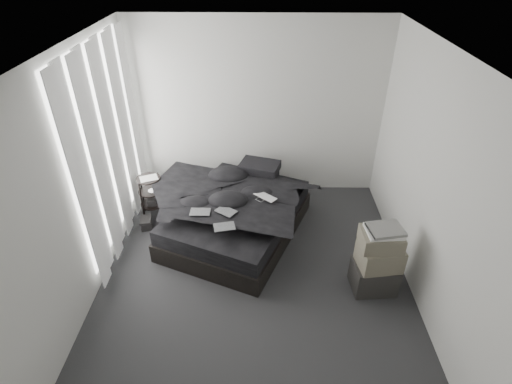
{
  "coord_description": "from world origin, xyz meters",
  "views": [
    {
      "loc": [
        0.07,
        -3.33,
        3.47
      ],
      "look_at": [
        0.0,
        0.8,
        0.75
      ],
      "focal_mm": 28.0,
      "sensor_mm": 36.0,
      "label": 1
    }
  ],
  "objects_px": {
    "laptop": "(263,194)",
    "box_lower": "(374,276)",
    "bed": "(237,225)",
    "side_stand": "(151,197)"
  },
  "relations": [
    {
      "from": "laptop",
      "to": "box_lower",
      "type": "bearing_deg",
      "value": 5.99
    },
    {
      "from": "bed",
      "to": "side_stand",
      "type": "distance_m",
      "value": 1.31
    },
    {
      "from": "bed",
      "to": "box_lower",
      "type": "bearing_deg",
      "value": -8.39
    },
    {
      "from": "box_lower",
      "to": "laptop",
      "type": "bearing_deg",
      "value": 145.38
    },
    {
      "from": "bed",
      "to": "laptop",
      "type": "xyz_separation_m",
      "value": [
        0.34,
        -0.09,
        0.57
      ]
    },
    {
      "from": "bed",
      "to": "laptop",
      "type": "bearing_deg",
      "value": 7.5
    },
    {
      "from": "bed",
      "to": "laptop",
      "type": "height_order",
      "value": "laptop"
    },
    {
      "from": "side_stand",
      "to": "box_lower",
      "type": "bearing_deg",
      "value": -25.65
    },
    {
      "from": "side_stand",
      "to": "box_lower",
      "type": "height_order",
      "value": "side_stand"
    },
    {
      "from": "bed",
      "to": "side_stand",
      "type": "relative_size",
      "value": 3.15
    }
  ]
}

